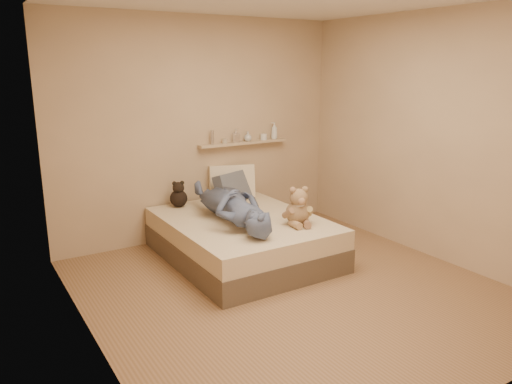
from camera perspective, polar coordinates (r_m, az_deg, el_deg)
room at (r=4.37m, az=4.50°, el=4.58°), size 3.80×3.80×3.80m
bed at (r=5.40m, az=-1.57°, el=-5.31°), size 1.50×1.90×0.45m
game_console at (r=4.78m, az=0.56°, el=-3.28°), size 0.17×0.10×0.05m
teddy_bear at (r=5.08m, az=4.86°, el=-1.96°), size 0.32×0.33×0.41m
dark_plush at (r=5.79m, az=-8.84°, el=-0.42°), size 0.20×0.20×0.31m
pillow_cream at (r=6.13m, az=-2.80°, el=1.22°), size 0.59×0.38×0.42m
pillow_grey at (r=5.99m, az=-2.62°, el=0.62°), size 0.55×0.40×0.37m
person at (r=5.19m, az=-2.75°, el=-1.43°), size 0.74×1.57×0.36m
wall_shelf at (r=6.22m, az=-1.46°, el=5.63°), size 1.20×0.12×0.03m
shelf_bottles at (r=6.28m, az=-0.39°, el=6.57°), size 0.96×0.11×0.21m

